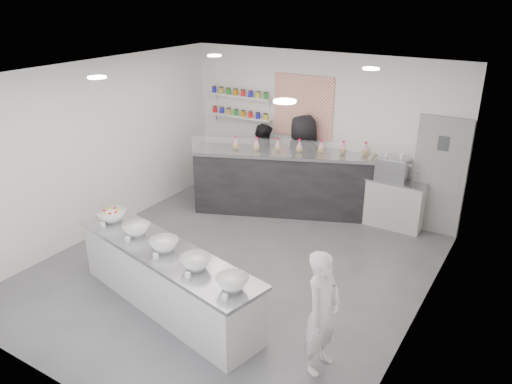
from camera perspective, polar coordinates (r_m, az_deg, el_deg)
floor at (r=7.87m, az=-2.70°, el=-8.83°), size 6.00×6.00×0.00m
ceiling at (r=6.81m, az=-3.17°, el=13.28°), size 6.00×6.00×0.00m
back_wall at (r=9.70m, az=7.23°, el=6.83°), size 5.50×0.00×5.50m
left_wall at (r=8.98m, az=-17.60°, el=4.67°), size 0.00×6.00×6.00m
right_wall at (r=6.19m, az=18.61°, el=-3.46°), size 0.00×6.00×6.00m
back_door at (r=9.14m, az=20.17°, el=1.66°), size 0.88×0.04×2.10m
pattern_panel at (r=9.71m, az=5.40°, el=9.67°), size 1.25×0.03×1.20m
jar_shelf_lower at (r=10.41m, az=-1.84°, el=8.65°), size 1.45×0.22×0.04m
jar_shelf_upper at (r=10.32m, az=-1.86°, el=10.91°), size 1.45×0.22×0.04m
preserve_jars at (r=10.33m, az=-1.92°, el=10.13°), size 1.45×0.10×0.56m
downlight_0 at (r=7.01m, az=-17.72°, el=12.38°), size 0.24×0.24×0.02m
downlight_1 at (r=5.25m, az=3.30°, el=10.31°), size 0.24×0.24×0.02m
downlight_2 at (r=8.91m, az=-4.78°, el=15.28°), size 0.24×0.24×0.02m
downlight_3 at (r=7.61m, az=13.02°, el=13.57°), size 0.24×0.24×0.02m
prep_counter at (r=6.92m, az=-10.17°, el=-9.73°), size 3.27×1.39×0.87m
back_bar at (r=9.53m, az=4.83°, el=1.03°), size 3.93×2.22×1.23m
sneeze_guard at (r=8.95m, az=4.83°, el=4.89°), size 3.60×1.54×0.33m
espresso_ledge at (r=9.35m, az=14.97°, el=-1.24°), size 1.21×0.38×0.90m
espresso_machine at (r=9.11m, az=15.34°, el=2.52°), size 0.53×0.37×0.41m
cup_stacks at (r=9.21m, az=13.34°, el=2.83°), size 0.28×0.24×0.38m
prep_bowls at (r=6.67m, az=-10.46°, el=-5.99°), size 3.03×1.12×0.16m
label_cards at (r=6.31m, az=-12.73°, el=-8.40°), size 2.66×0.04×0.07m
cookie_bags at (r=9.29m, az=4.98°, el=5.29°), size 2.39×1.12×0.25m
woman_prep at (r=5.72m, az=7.57°, el=-13.48°), size 0.41×0.58×1.49m
staff_left at (r=10.10m, az=0.79°, el=3.44°), size 0.91×0.79×1.58m
staff_right at (r=9.65m, az=5.30°, el=3.34°), size 1.05×0.85×1.87m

